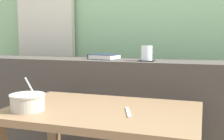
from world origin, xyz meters
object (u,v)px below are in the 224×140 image
at_px(breakfast_table, 102,133).
at_px(soup_bowl, 28,102).
at_px(coaster_square, 147,61).
at_px(closed_book, 104,57).
at_px(juice_glass, 147,53).
at_px(fork_utensil, 128,112).

bearing_deg(breakfast_table, soup_bowl, -156.83).
bearing_deg(coaster_square, breakfast_table, -102.15).
distance_m(breakfast_table, coaster_square, 0.63).
height_order(coaster_square, closed_book, closed_book).
distance_m(juice_glass, fork_utensil, 0.62).
xyz_separation_m(breakfast_table, fork_utensil, (0.14, -0.04, 0.13)).
height_order(breakfast_table, juice_glass, juice_glass).
height_order(coaster_square, fork_utensil, coaster_square).
bearing_deg(closed_book, juice_glass, -11.02).
height_order(breakfast_table, fork_utensil, fork_utensil).
bearing_deg(closed_book, soup_bowl, -99.98).
bearing_deg(soup_bowl, coaster_square, 56.49).
xyz_separation_m(coaster_square, fork_utensil, (0.03, -0.57, -0.19)).
distance_m(juice_glass, soup_bowl, 0.83).
xyz_separation_m(breakfast_table, juice_glass, (0.11, 0.53, 0.37)).
xyz_separation_m(closed_book, soup_bowl, (-0.13, -0.73, -0.17)).
bearing_deg(fork_utensil, juice_glass, 73.65).
height_order(breakfast_table, coaster_square, coaster_square).
bearing_deg(breakfast_table, juice_glass, 77.85).
xyz_separation_m(closed_book, fork_utensil, (0.34, -0.63, -0.21)).
height_order(soup_bowl, fork_utensil, soup_bowl).
height_order(juice_glass, fork_utensil, juice_glass).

